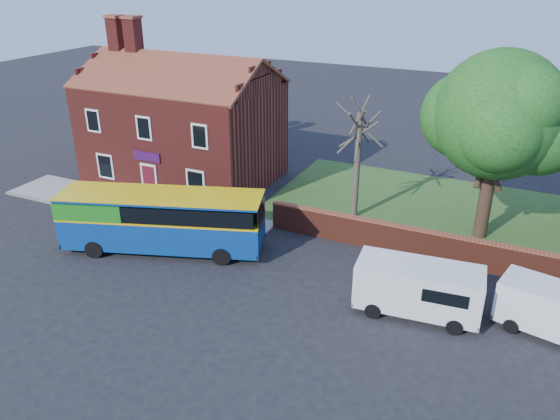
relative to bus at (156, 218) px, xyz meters
The scene contains 10 objects.
ground 3.61m from the bus, 41.01° to the right, with size 120.00×120.00×0.00m, color black.
pavement 6.17m from the bus, 141.45° to the left, with size 18.00×3.50×0.12m, color gray.
kerb 5.31m from the bus, 157.26° to the left, with size 18.00×0.15×0.14m, color slate.
grass_strip 18.95m from the bus, 35.46° to the left, with size 26.00×12.00×0.04m, color #426B28.
shop_building 10.65m from the bus, 116.26° to the left, with size 12.30×8.13×10.50m.
boundary_wall 16.17m from the bus, 17.83° to the left, with size 22.00×0.38×1.60m.
bus is the anchor object (origin of this frame).
van_near 13.53m from the bus, ahead, with size 5.38×2.55×2.29m.
large_tree 18.28m from the bus, 30.38° to the left, with size 8.29×6.56×10.11m.
bare_tree 11.65m from the bus, 45.59° to the left, with size 2.58×3.07×6.87m.
Camera 1 is at (14.18, -18.16, 13.83)m, focal length 35.00 mm.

